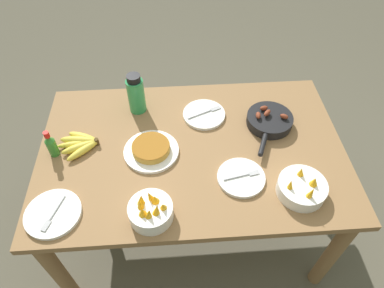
# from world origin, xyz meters

# --- Properties ---
(ground_plane) EXTENTS (14.00, 14.00, 0.00)m
(ground_plane) POSITION_xyz_m (0.00, 0.00, 0.00)
(ground_plane) COLOR #565142
(dining_table) EXTENTS (1.44, 0.92, 0.71)m
(dining_table) POSITION_xyz_m (0.00, 0.00, 0.62)
(dining_table) COLOR olive
(dining_table) RESTS_ON ground_plane
(banana_bunch) EXTENTS (0.20, 0.20, 0.04)m
(banana_bunch) POSITION_xyz_m (-0.52, 0.05, 0.73)
(banana_bunch) COLOR gold
(banana_bunch) RESTS_ON dining_table
(skillet) EXTENTS (0.23, 0.35, 0.08)m
(skillet) POSITION_xyz_m (0.40, 0.13, 0.74)
(skillet) COLOR black
(skillet) RESTS_ON dining_table
(frittata_plate_center) EXTENTS (0.26, 0.26, 0.05)m
(frittata_plate_center) POSITION_xyz_m (-0.19, -0.01, 0.73)
(frittata_plate_center) COLOR white
(frittata_plate_center) RESTS_ON dining_table
(empty_plate_near_front) EXTENTS (0.23, 0.23, 0.02)m
(empty_plate_near_front) POSITION_xyz_m (-0.59, -0.31, 0.72)
(empty_plate_near_front) COLOR white
(empty_plate_near_front) RESTS_ON dining_table
(empty_plate_far_left) EXTENTS (0.22, 0.22, 0.02)m
(empty_plate_far_left) POSITION_xyz_m (0.08, 0.22, 0.72)
(empty_plate_far_left) COLOR white
(empty_plate_far_left) RESTS_ON dining_table
(empty_plate_far_right) EXTENTS (0.21, 0.21, 0.02)m
(empty_plate_far_right) POSITION_xyz_m (0.20, -0.19, 0.72)
(empty_plate_far_right) COLOR white
(empty_plate_far_right) RESTS_ON dining_table
(fruit_bowl_mango) EXTENTS (0.18, 0.18, 0.12)m
(fruit_bowl_mango) POSITION_xyz_m (-0.19, -0.35, 0.76)
(fruit_bowl_mango) COLOR white
(fruit_bowl_mango) RESTS_ON dining_table
(fruit_bowl_citrus) EXTENTS (0.21, 0.21, 0.12)m
(fruit_bowl_citrus) POSITION_xyz_m (0.44, -0.28, 0.75)
(fruit_bowl_citrus) COLOR white
(fruit_bowl_citrus) RESTS_ON dining_table
(water_bottle) EXTENTS (0.09, 0.09, 0.22)m
(water_bottle) POSITION_xyz_m (-0.26, 0.29, 0.82)
(water_bottle) COLOR #2D9351
(water_bottle) RESTS_ON dining_table
(hot_sauce_bottle) EXTENTS (0.05, 0.05, 0.15)m
(hot_sauce_bottle) POSITION_xyz_m (-0.64, 0.01, 0.78)
(hot_sauce_bottle) COLOR #337F2D
(hot_sauce_bottle) RESTS_ON dining_table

